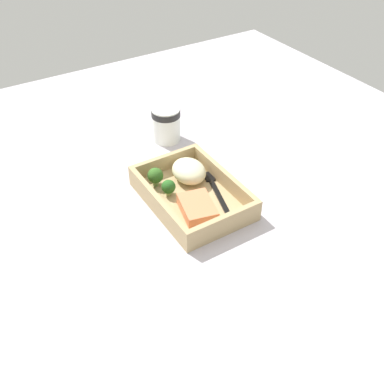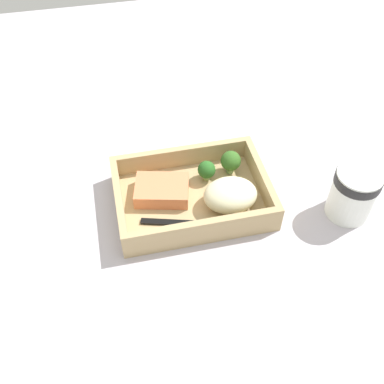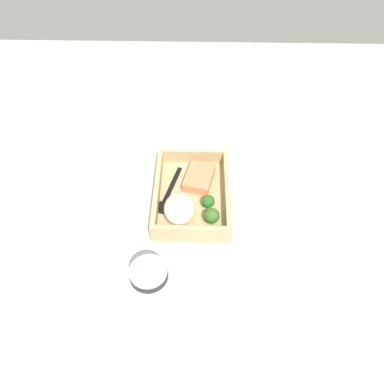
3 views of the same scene
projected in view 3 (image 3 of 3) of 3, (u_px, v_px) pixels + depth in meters
The scene contains 9 objects.
ground_plane at pixel (192, 201), 95.97cm from camera, with size 160.00×160.00×2.00cm, color #B7B1BB.
takeout_tray at pixel (192, 197), 94.75cm from camera, with size 26.18×18.56×1.20cm, color tan.
tray_rim at pixel (192, 191), 92.78cm from camera, with size 26.18×18.56×3.97cm.
salmon_fillet at pixel (199, 178), 96.50cm from camera, with size 9.19×6.66×2.62cm, color #E38053.
mashed_potatoes at pixel (179, 208), 88.62cm from camera, with size 9.18×7.43×4.83cm, color beige.
broccoli_floret_1 at pixel (208, 202), 90.27cm from camera, with size 3.20×3.20×3.89cm.
broccoli_floret_2 at pixel (212, 216), 86.91cm from camera, with size 3.66×3.66×4.56cm.
fork at pixel (169, 192), 94.75cm from camera, with size 15.64×5.93×0.44cm.
paper_cup at pixel (150, 281), 74.74cm from camera, with size 7.62×7.62×9.30cm.
Camera 3 is at (60.41, 1.33, 73.60)cm, focal length 35.00 mm.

